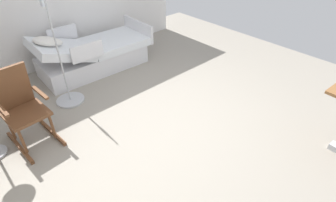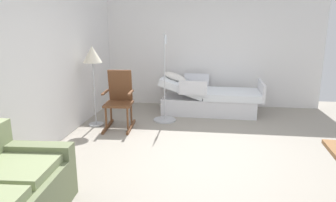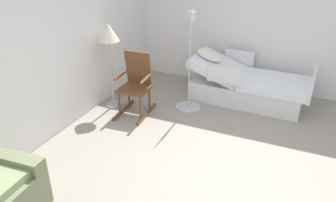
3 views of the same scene
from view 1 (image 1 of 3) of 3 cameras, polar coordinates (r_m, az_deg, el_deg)
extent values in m
plane|color=gray|center=(3.91, 1.48, -4.99)|extent=(7.35, 7.35, 0.00)
cube|color=silver|center=(5.41, -15.46, 8.32)|extent=(0.93, 1.96, 0.35)
cube|color=white|center=(5.50, -11.47, 12.19)|extent=(0.95, 1.18, 0.14)
cube|color=white|center=(5.07, -21.73, 10.12)|extent=(0.94, 0.97, 0.43)
ellipsoid|color=white|center=(4.95, -24.14, 11.47)|extent=(0.36, 0.51, 0.28)
cube|color=silver|center=(4.69, -16.75, 10.00)|extent=(0.05, 0.56, 0.28)
cube|color=silver|center=(5.57, -21.50, 13.09)|extent=(0.05, 0.56, 0.28)
cube|color=silver|center=(5.75, -6.36, 14.89)|extent=(0.95, 0.08, 0.36)
cylinder|color=black|center=(4.93, -21.41, 2.55)|extent=(0.10, 0.10, 0.10)
cylinder|color=black|center=(5.55, -24.26, 5.57)|extent=(0.10, 0.10, 0.10)
cylinder|color=black|center=(5.52, -6.16, 8.57)|extent=(0.10, 0.10, 0.10)
cylinder|color=black|center=(6.08, -10.19, 10.83)|extent=(0.10, 0.10, 0.10)
cube|color=brown|center=(4.02, -28.90, -8.60)|extent=(0.76, 0.10, 0.05)
cube|color=brown|center=(4.10, -23.51, -5.87)|extent=(0.76, 0.10, 0.05)
cylinder|color=brown|center=(3.82, -23.38, -4.80)|extent=(0.04, 0.04, 0.40)
cylinder|color=brown|center=(3.74, -28.51, -7.40)|extent=(0.04, 0.04, 0.40)
cylinder|color=brown|center=(4.10, -25.67, -2.41)|extent=(0.04, 0.04, 0.40)
cylinder|color=brown|center=(4.04, -30.46, -4.76)|extent=(0.04, 0.04, 0.40)
cube|color=brown|center=(3.81, -27.82, -2.48)|extent=(0.49, 0.51, 0.04)
cube|color=brown|center=(3.82, -30.19, 2.39)|extent=(0.15, 0.44, 0.60)
cube|color=brown|center=(3.72, -25.49, 1.60)|extent=(0.39, 0.07, 0.03)
cube|color=brown|center=(3.64, -31.85, -1.43)|extent=(0.39, 0.07, 0.03)
cylinder|color=black|center=(4.14, 31.57, -8.21)|extent=(0.07, 0.07, 0.06)
cylinder|color=#B2B5BA|center=(4.64, -19.96, 0.20)|extent=(0.44, 0.44, 0.03)
cylinder|color=#B2B5BA|center=(4.24, -22.24, 9.49)|extent=(0.02, 0.02, 1.65)
cube|color=white|center=(4.12, -25.26, 18.85)|extent=(0.09, 0.04, 0.16)
camera|label=2|loc=(2.99, 83.45, -12.71)|focal=32.74mm
camera|label=3|loc=(3.30, 75.38, 14.23)|focal=36.00mm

